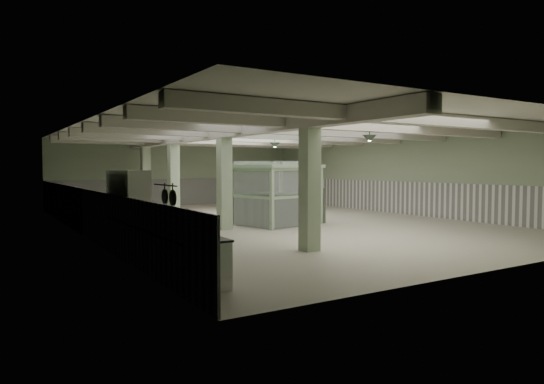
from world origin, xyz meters
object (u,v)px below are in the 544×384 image
walkin_cooler (128,214)px  guard_booth (277,183)px  filing_cabinet (316,205)px  prep_counter (158,247)px

walkin_cooler → guard_booth: (6.46, 3.25, 0.58)m
walkin_cooler → guard_booth: guard_booth is taller
guard_booth → filing_cabinet: bearing=-21.7°
prep_counter → guard_booth: guard_booth is taller
prep_counter → walkin_cooler: (-0.08, 2.04, 0.54)m
walkin_cooler → guard_booth: bearing=26.7°
prep_counter → guard_booth: (6.37, 5.29, 1.12)m
prep_counter → guard_booth: 8.36m
prep_counter → walkin_cooler: bearing=92.4°
walkin_cooler → filing_cabinet: bearing=20.1°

